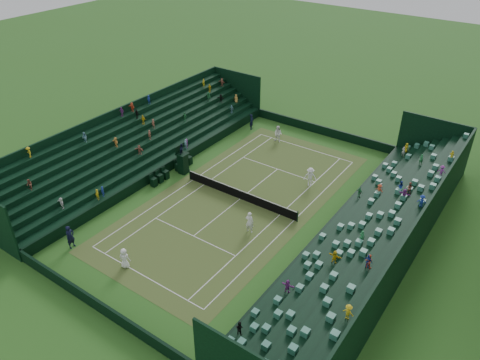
{
  "coord_description": "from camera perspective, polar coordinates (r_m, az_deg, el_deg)",
  "views": [
    {
      "loc": [
        19.8,
        -28.05,
        23.34
      ],
      "look_at": [
        0.0,
        0.0,
        2.0
      ],
      "focal_mm": 35.0,
      "sensor_mm": 36.0,
      "label": 1
    }
  ],
  "objects": [
    {
      "name": "umpire_chair",
      "position": [
        45.02,
        -7.01,
        2.37
      ],
      "size": [
        1.01,
        1.01,
        3.16
      ],
      "color": "black",
      "rests_on": "ground"
    },
    {
      "name": "player_near_west",
      "position": [
        35.05,
        -13.9,
        -9.24
      ],
      "size": [
        0.95,
        0.79,
        1.66
      ],
      "primitive_type": "imported",
      "rotation": [
        0.0,
        0.0,
        3.53
      ],
      "color": "white",
      "rests_on": "ground"
    },
    {
      "name": "courtside_chairs",
      "position": [
        45.33,
        -8.29,
        1.16
      ],
      "size": [
        0.55,
        5.51,
        1.18
      ],
      "color": "black",
      "rests_on": "ground"
    },
    {
      "name": "perimeter_wall_east",
      "position": [
        37.9,
        10.6,
        -5.84
      ],
      "size": [
        0.2,
        31.77,
        1.0
      ],
      "primitive_type": "cube",
      "color": "black",
      "rests_on": "ground"
    },
    {
      "name": "line_judge_south",
      "position": [
        37.93,
        -19.98,
        -6.54
      ],
      "size": [
        0.51,
        0.74,
        1.94
      ],
      "primitive_type": "imported",
      "rotation": [
        0.0,
        0.0,
        1.63
      ],
      "color": "black",
      "rests_on": "ground"
    },
    {
      "name": "player_far_east",
      "position": [
        43.38,
        8.54,
        0.38
      ],
      "size": [
        1.39,
        1.14,
        1.87
      ],
      "primitive_type": "imported",
      "rotation": [
        0.0,
        0.0,
        0.44
      ],
      "color": "white",
      "rests_on": "ground"
    },
    {
      "name": "perimeter_wall_west",
      "position": [
        45.91,
        -8.69,
        1.63
      ],
      "size": [
        0.2,
        31.77,
        1.0
      ],
      "primitive_type": "cube",
      "color": "black",
      "rests_on": "ground"
    },
    {
      "name": "tennis_net",
      "position": [
        41.22,
        0.0,
        -1.74
      ],
      "size": [
        11.67,
        0.1,
        1.06
      ],
      "color": "black",
      "rests_on": "ground"
    },
    {
      "name": "player_near_east",
      "position": [
        37.18,
        1.17,
        -5.15
      ],
      "size": [
        0.77,
        0.58,
        1.92
      ],
      "primitive_type": "imported",
      "rotation": [
        0.0,
        0.0,
        3.32
      ],
      "color": "white",
      "rests_on": "ground"
    },
    {
      "name": "perimeter_wall_south",
      "position": [
        32.58,
        -16.88,
        -14.44
      ],
      "size": [
        17.17,
        0.2,
        1.0
      ],
      "primitive_type": "cube",
      "color": "black",
      "rests_on": "ground"
    },
    {
      "name": "ground",
      "position": [
        41.51,
        0.0,
        -2.35
      ],
      "size": [
        160.0,
        160.0,
        0.0
      ],
      "primitive_type": "plane",
      "color": "#2E631F",
      "rests_on": "ground"
    },
    {
      "name": "south_grandstand",
      "position": [
        48.11,
        -12.45,
        4.14
      ],
      "size": [
        6.6,
        32.0,
        4.9
      ],
      "color": "black",
      "rests_on": "ground"
    },
    {
      "name": "perimeter_wall_north",
      "position": [
        53.32,
        9.95,
        6.0
      ],
      "size": [
        17.17,
        0.2,
        1.0
      ],
      "primitive_type": "cube",
      "color": "black",
      "rests_on": "ground"
    },
    {
      "name": "line_judge_north",
      "position": [
        53.62,
        1.42,
        7.12
      ],
      "size": [
        0.66,
        0.78,
        1.81
      ],
      "primitive_type": "imported",
      "rotation": [
        0.0,
        0.0,
        1.99
      ],
      "color": "black",
      "rests_on": "ground"
    },
    {
      "name": "court_surface",
      "position": [
        41.51,
        0.0,
        -2.34
      ],
      "size": [
        12.97,
        26.77,
        0.01
      ],
      "primitive_type": "cube",
      "color": "#2E6521",
      "rests_on": "ground"
    },
    {
      "name": "player_far_west",
      "position": [
        50.92,
        4.66,
        5.62
      ],
      "size": [
        0.94,
        0.76,
        1.82
      ],
      "primitive_type": "imported",
      "rotation": [
        0.0,
        0.0,
        0.08
      ],
      "color": "white",
      "rests_on": "ground"
    },
    {
      "name": "north_grandstand",
      "position": [
        36.22,
        16.71,
        -6.72
      ],
      "size": [
        6.6,
        32.0,
        4.9
      ],
      "color": "black",
      "rests_on": "ground"
    }
  ]
}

